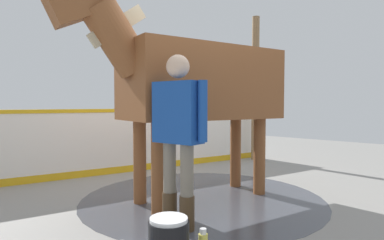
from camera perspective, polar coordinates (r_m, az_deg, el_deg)
ground_plane at (r=4.73m, az=0.62°, el=-12.51°), size 16.00×16.00×0.02m
wet_patch at (r=4.47m, az=1.82°, el=-13.27°), size 3.14×3.14×0.00m
barrier_wall at (r=6.21m, az=-9.50°, el=-3.77°), size 5.64×1.50×1.15m
roof_post_far at (r=7.48m, az=10.86°, el=5.32°), size 0.16×0.16×3.15m
horse at (r=4.24m, az=0.55°, el=6.35°), size 3.33×1.39×2.56m
handler at (r=3.26m, az=-2.43°, el=-1.43°), size 0.27×0.69×1.72m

